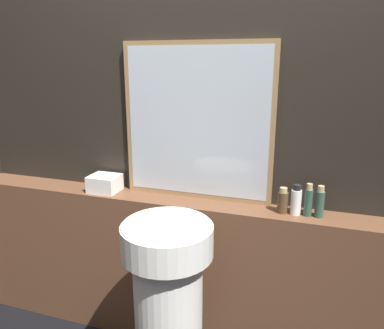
{
  "coord_description": "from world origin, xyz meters",
  "views": [
    {
      "loc": [
        0.62,
        -0.68,
        1.65
      ],
      "look_at": [
        0.05,
        1.05,
        1.14
      ],
      "focal_mm": 35.0,
      "sensor_mm": 36.0,
      "label": 1
    }
  ],
  "objects_px": {
    "pedestal_sink": "(168,310)",
    "body_wash_bottle": "(320,203)",
    "lotion_bottle": "(308,201)",
    "shampoo_bottle": "(283,201)",
    "conditioner_bottle": "(296,201)",
    "mirror": "(197,123)",
    "towel_stack": "(105,183)"
  },
  "relations": [
    {
      "from": "conditioner_bottle",
      "to": "body_wash_bottle",
      "type": "height_order",
      "value": "body_wash_bottle"
    },
    {
      "from": "mirror",
      "to": "body_wash_bottle",
      "type": "bearing_deg",
      "value": -6.9
    },
    {
      "from": "pedestal_sink",
      "to": "body_wash_bottle",
      "type": "xyz_separation_m",
      "value": [
        0.63,
        0.45,
        0.44
      ]
    },
    {
      "from": "conditioner_bottle",
      "to": "body_wash_bottle",
      "type": "distance_m",
      "value": 0.11
    },
    {
      "from": "shampoo_bottle",
      "to": "lotion_bottle",
      "type": "bearing_deg",
      "value": -0.0
    },
    {
      "from": "shampoo_bottle",
      "to": "lotion_bottle",
      "type": "xyz_separation_m",
      "value": [
        0.12,
        -0.0,
        0.02
      ]
    },
    {
      "from": "pedestal_sink",
      "to": "lotion_bottle",
      "type": "xyz_separation_m",
      "value": [
        0.57,
        0.45,
        0.45
      ]
    },
    {
      "from": "towel_stack",
      "to": "body_wash_bottle",
      "type": "xyz_separation_m",
      "value": [
        1.2,
        0.0,
        0.03
      ]
    },
    {
      "from": "body_wash_bottle",
      "to": "pedestal_sink",
      "type": "bearing_deg",
      "value": -144.61
    },
    {
      "from": "conditioner_bottle",
      "to": "mirror",
      "type": "bearing_deg",
      "value": 171.71
    },
    {
      "from": "shampoo_bottle",
      "to": "body_wash_bottle",
      "type": "distance_m",
      "value": 0.18
    },
    {
      "from": "towel_stack",
      "to": "conditioner_bottle",
      "type": "relative_size",
      "value": 1.09
    },
    {
      "from": "towel_stack",
      "to": "body_wash_bottle",
      "type": "distance_m",
      "value": 1.2
    },
    {
      "from": "shampoo_bottle",
      "to": "body_wash_bottle",
      "type": "bearing_deg",
      "value": 0.0
    },
    {
      "from": "lotion_bottle",
      "to": "body_wash_bottle",
      "type": "distance_m",
      "value": 0.05
    },
    {
      "from": "towel_stack",
      "to": "shampoo_bottle",
      "type": "bearing_deg",
      "value": 0.0
    },
    {
      "from": "shampoo_bottle",
      "to": "body_wash_bottle",
      "type": "height_order",
      "value": "body_wash_bottle"
    },
    {
      "from": "lotion_bottle",
      "to": "conditioner_bottle",
      "type": "bearing_deg",
      "value": 180.0
    },
    {
      "from": "pedestal_sink",
      "to": "lotion_bottle",
      "type": "height_order",
      "value": "lotion_bottle"
    },
    {
      "from": "lotion_bottle",
      "to": "body_wash_bottle",
      "type": "relative_size",
      "value": 1.03
    },
    {
      "from": "shampoo_bottle",
      "to": "body_wash_bottle",
      "type": "relative_size",
      "value": 0.82
    },
    {
      "from": "mirror",
      "to": "pedestal_sink",
      "type": "bearing_deg",
      "value": -86.56
    },
    {
      "from": "conditioner_bottle",
      "to": "shampoo_bottle",
      "type": "bearing_deg",
      "value": 180.0
    },
    {
      "from": "mirror",
      "to": "lotion_bottle",
      "type": "distance_m",
      "value": 0.7
    },
    {
      "from": "mirror",
      "to": "towel_stack",
      "type": "xyz_separation_m",
      "value": [
        -0.54,
        -0.08,
        -0.38
      ]
    },
    {
      "from": "conditioner_bottle",
      "to": "body_wash_bottle",
      "type": "bearing_deg",
      "value": 0.0
    },
    {
      "from": "conditioner_bottle",
      "to": "lotion_bottle",
      "type": "distance_m",
      "value": 0.06
    },
    {
      "from": "towel_stack",
      "to": "shampoo_bottle",
      "type": "xyz_separation_m",
      "value": [
        1.03,
        0.0,
        0.01
      ]
    },
    {
      "from": "mirror",
      "to": "body_wash_bottle",
      "type": "distance_m",
      "value": 0.75
    },
    {
      "from": "conditioner_bottle",
      "to": "lotion_bottle",
      "type": "height_order",
      "value": "lotion_bottle"
    },
    {
      "from": "shampoo_bottle",
      "to": "body_wash_bottle",
      "type": "xyz_separation_m",
      "value": [
        0.18,
        0.0,
        0.01
      ]
    },
    {
      "from": "lotion_bottle",
      "to": "body_wash_bottle",
      "type": "height_order",
      "value": "lotion_bottle"
    }
  ]
}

